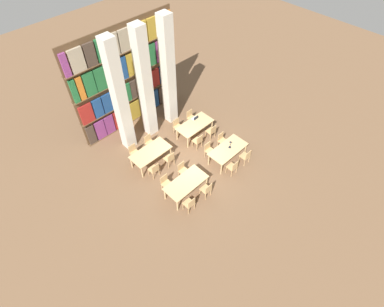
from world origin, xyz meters
name	(u,v)px	position (x,y,z in m)	size (l,w,h in m)	color
ground_plane	(190,161)	(0.00, 0.00, 0.00)	(40.00, 40.00, 0.00)	brown
bookshelf_bank	(128,79)	(0.01, 4.56, 2.65)	(6.12, 0.35, 5.50)	brown
pillar_left	(120,99)	(-1.47, 3.08, 3.00)	(0.55, 0.55, 6.00)	beige
pillar_center	(145,86)	(0.00, 3.08, 3.00)	(0.55, 0.55, 6.00)	beige
pillar_right	(168,73)	(1.47, 3.08, 3.00)	(0.55, 0.55, 6.00)	beige
reading_table_0	(186,183)	(-1.44, -1.21, 0.69)	(1.99, 0.99, 0.77)	tan
chair_0	(190,204)	(-1.96, -1.98, 0.49)	(0.42, 0.40, 0.89)	tan
chair_1	(166,183)	(-1.96, -0.43, 0.49)	(0.42, 0.40, 0.89)	tan
chair_2	(207,190)	(-0.91, -1.98, 0.49)	(0.42, 0.40, 0.89)	tan
chair_3	(183,170)	(-0.91, -0.43, 0.49)	(0.42, 0.40, 0.89)	tan
reading_table_1	(228,150)	(1.42, -1.19, 0.69)	(1.99, 0.99, 0.77)	tan
chair_4	(233,167)	(0.91, -1.97, 0.49)	(0.42, 0.40, 0.89)	tan
chair_5	(209,150)	(0.91, -0.41, 0.49)	(0.42, 0.40, 0.89)	tan
chair_6	(246,156)	(1.89, -1.97, 0.49)	(0.42, 0.40, 0.89)	tan
chair_7	(222,140)	(1.89, -0.41, 0.49)	(0.42, 0.40, 0.89)	tan
desk_lamp_0	(230,143)	(1.56, -1.18, 1.06)	(0.14, 0.14, 0.44)	#232328
reading_table_2	(151,153)	(-1.40, 1.31, 0.69)	(1.99, 0.99, 0.77)	tan
chair_8	(154,170)	(-1.85, 0.53, 0.49)	(0.42, 0.40, 0.89)	tan
chair_9	(134,152)	(-1.85, 2.09, 0.49)	(0.42, 0.40, 0.89)	tan
chair_10	(170,159)	(-0.88, 0.53, 0.49)	(0.42, 0.40, 0.89)	tan
chair_11	(149,142)	(-0.88, 2.09, 0.49)	(0.42, 0.40, 0.89)	tan
reading_table_3	(195,125)	(1.50, 1.19, 0.69)	(1.99, 0.99, 0.77)	tan
chair_12	(198,141)	(0.96, 0.41, 0.49)	(0.42, 0.40, 0.89)	tan
chair_13	(177,126)	(0.96, 1.97, 0.49)	(0.42, 0.40, 0.89)	tan
chair_14	(211,131)	(1.97, 0.41, 0.49)	(0.42, 0.40, 0.89)	tan
chair_15	(191,117)	(1.97, 1.97, 0.49)	(0.42, 0.40, 0.89)	tan
laptop	(195,118)	(1.81, 1.49, 0.81)	(0.32, 0.22, 0.21)	silver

